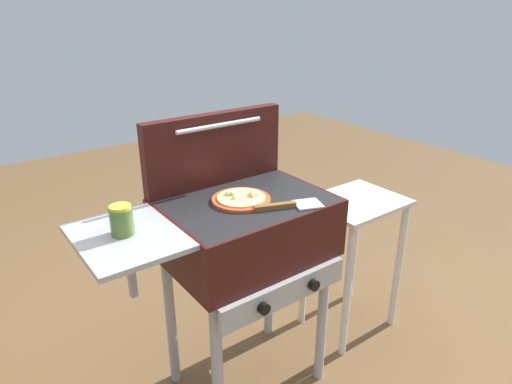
{
  "coord_description": "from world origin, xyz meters",
  "views": [
    {
      "loc": [
        -0.91,
        -1.3,
        1.59
      ],
      "look_at": [
        0.05,
        0.0,
        0.92
      ],
      "focal_mm": 31.33,
      "sensor_mm": 36.0,
      "label": 1
    }
  ],
  "objects_px": {
    "grill": "(244,234)",
    "sauce_jar": "(122,220)",
    "spatula": "(289,205)",
    "prep_table": "(354,237)",
    "pizza_cheese": "(242,199)"
  },
  "relations": [
    {
      "from": "grill",
      "to": "prep_table",
      "type": "xyz_separation_m",
      "value": [
        0.67,
        0.0,
        -0.23
      ]
    },
    {
      "from": "spatula",
      "to": "sauce_jar",
      "type": "bearing_deg",
      "value": 164.15
    },
    {
      "from": "spatula",
      "to": "prep_table",
      "type": "relative_size",
      "value": 0.36
    },
    {
      "from": "grill",
      "to": "sauce_jar",
      "type": "xyz_separation_m",
      "value": [
        -0.47,
        0.01,
        0.19
      ]
    },
    {
      "from": "prep_table",
      "to": "grill",
      "type": "bearing_deg",
      "value": -179.63
    },
    {
      "from": "pizza_cheese",
      "to": "prep_table",
      "type": "xyz_separation_m",
      "value": [
        0.68,
        0.0,
        -0.39
      ]
    },
    {
      "from": "sauce_jar",
      "to": "spatula",
      "type": "distance_m",
      "value": 0.6
    },
    {
      "from": "grill",
      "to": "pizza_cheese",
      "type": "height_order",
      "value": "pizza_cheese"
    },
    {
      "from": "pizza_cheese",
      "to": "prep_table",
      "type": "relative_size",
      "value": 0.31
    },
    {
      "from": "pizza_cheese",
      "to": "spatula",
      "type": "height_order",
      "value": "pizza_cheese"
    },
    {
      "from": "pizza_cheese",
      "to": "prep_table",
      "type": "bearing_deg",
      "value": 0.31
    },
    {
      "from": "spatula",
      "to": "prep_table",
      "type": "bearing_deg",
      "value": 14.98
    },
    {
      "from": "pizza_cheese",
      "to": "spatula",
      "type": "distance_m",
      "value": 0.18
    },
    {
      "from": "grill",
      "to": "sauce_jar",
      "type": "relative_size",
      "value": 9.35
    },
    {
      "from": "sauce_jar",
      "to": "prep_table",
      "type": "height_order",
      "value": "sauce_jar"
    }
  ]
}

